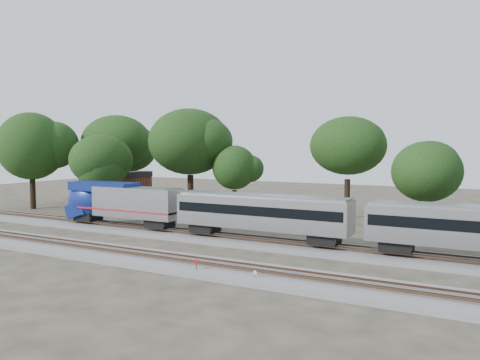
% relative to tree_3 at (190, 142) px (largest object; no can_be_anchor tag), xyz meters
% --- Properties ---
extents(ground, '(160.00, 160.00, 0.00)m').
position_rel_tree_3_xyz_m(ground, '(10.36, -20.35, -9.90)').
color(ground, '#383328').
rests_on(ground, ground).
extents(track_far, '(160.00, 5.00, 0.73)m').
position_rel_tree_3_xyz_m(track_far, '(10.36, -14.35, -9.70)').
color(track_far, slate).
rests_on(track_far, ground).
extents(track_near, '(160.00, 5.00, 0.73)m').
position_rel_tree_3_xyz_m(track_near, '(10.36, -24.35, -9.70)').
color(track_near, slate).
rests_on(track_near, ground).
extents(switch_stand_red, '(0.37, 0.07, 1.15)m').
position_rel_tree_3_xyz_m(switch_stand_red, '(17.90, -25.95, -9.17)').
color(switch_stand_red, '#512D19').
rests_on(switch_stand_red, ground).
extents(switch_stand_white, '(0.28, 0.05, 0.87)m').
position_rel_tree_3_xyz_m(switch_stand_white, '(22.49, -25.75, -9.35)').
color(switch_stand_white, '#512D19').
rests_on(switch_stand_white, ground).
extents(switch_lever, '(0.57, 0.46, 0.30)m').
position_rel_tree_3_xyz_m(switch_lever, '(18.12, -25.47, -9.75)').
color(switch_lever, '#512D19').
rests_on(switch_lever, ground).
extents(brick_building, '(10.82, 7.94, 5.00)m').
position_rel_tree_3_xyz_m(brick_building, '(-20.54, 7.46, -7.38)').
color(brick_building, maroon).
rests_on(brick_building, ground).
extents(tree_0, '(9.47, 9.47, 13.35)m').
position_rel_tree_3_xyz_m(tree_0, '(-23.53, -6.88, -0.60)').
color(tree_0, black).
rests_on(tree_0, ground).
extents(tree_1, '(10.06, 10.06, 14.19)m').
position_rel_tree_3_xyz_m(tree_1, '(-15.17, 2.00, -0.01)').
color(tree_1, black).
rests_on(tree_1, ground).
extents(tree_2, '(7.54, 7.54, 10.63)m').
position_rel_tree_3_xyz_m(tree_2, '(-10.22, -6.35, -2.50)').
color(tree_2, black).
rests_on(tree_2, ground).
extents(tree_3, '(10.08, 10.08, 14.21)m').
position_rel_tree_3_xyz_m(tree_3, '(0.00, 0.00, 0.00)').
color(tree_3, black).
rests_on(tree_3, ground).
extents(tree_4, '(6.60, 6.60, 9.30)m').
position_rel_tree_3_xyz_m(tree_4, '(6.73, 0.37, -3.44)').
color(tree_4, black).
rests_on(tree_4, ground).
extents(tree_5, '(9.51, 9.51, 13.41)m').
position_rel_tree_3_xyz_m(tree_5, '(20.30, 5.92, -0.56)').
color(tree_5, black).
rests_on(tree_5, ground).
extents(tree_6, '(6.80, 6.80, 9.59)m').
position_rel_tree_3_xyz_m(tree_6, '(30.71, -2.43, -3.23)').
color(tree_6, black).
rests_on(tree_6, ground).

